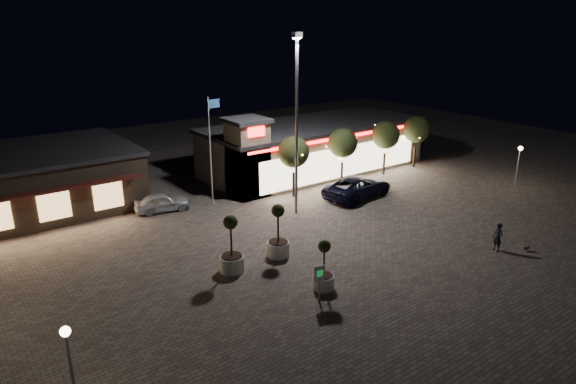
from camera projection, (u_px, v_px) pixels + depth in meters
ground at (352, 261)px, 29.44m from camera, size 90.00×90.00×0.00m
retail_building at (311, 147)px, 46.12m from camera, size 20.40×8.40×6.10m
restaurant_building at (14, 183)px, 36.19m from camera, size 16.40×11.00×4.30m
floodlight_pole at (297, 115)px, 34.40m from camera, size 0.60×0.40×12.38m
flagpole at (211, 142)px, 36.78m from camera, size 0.95×0.10×8.00m
lamp_post_east at (519, 159)px, 41.34m from camera, size 0.36×0.36×3.48m
lamp_post_south at (69, 353)px, 17.43m from camera, size 0.36×0.36×3.48m
string_tree_a at (294, 152)px, 38.93m from camera, size 2.42×2.42×4.79m
string_tree_b at (343, 143)px, 41.72m from camera, size 2.42×2.42×4.79m
string_tree_c at (386, 135)px, 44.51m from camera, size 2.42×2.42×4.79m
string_tree_d at (416, 129)px, 46.75m from camera, size 2.42×2.42×4.79m
pickup_truck at (358, 187)px, 39.63m from camera, size 6.37×3.61×1.68m
white_sedan at (162, 202)px, 36.83m from camera, size 4.13×2.34×1.33m
pedestrian at (498, 237)px, 30.44m from camera, size 0.53×0.70×1.76m
dog at (527, 247)px, 30.60m from camera, size 0.47×0.31×0.25m
planter_left at (232, 254)px, 27.95m from camera, size 1.34×1.34×3.29m
planter_mid at (324, 274)px, 26.20m from camera, size 1.10×1.10×2.70m
planter_right at (278, 240)px, 29.75m from camera, size 1.31×1.31×3.22m
valet_sign at (319, 276)px, 24.99m from camera, size 0.61×0.15×1.86m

